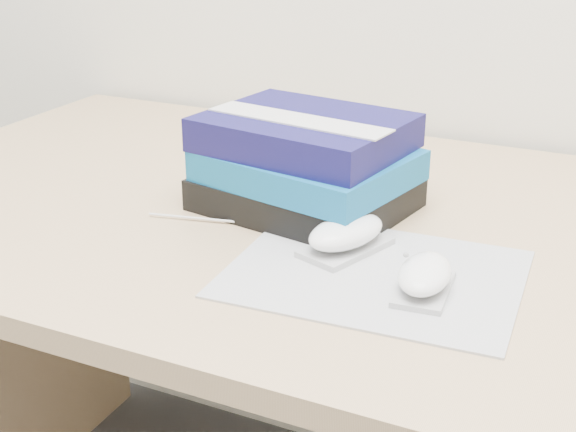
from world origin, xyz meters
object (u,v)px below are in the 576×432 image
at_px(mouse_rear, 346,235).
at_px(mouse_front, 425,276).
at_px(desk, 407,357).
at_px(pouch, 288,166).
at_px(book_stack, 306,164).

height_order(mouse_rear, mouse_front, mouse_rear).
bearing_deg(desk, mouse_rear, -102.28).
bearing_deg(mouse_rear, mouse_front, -28.22).
bearing_deg(mouse_rear, desk, 77.72).
xyz_separation_m(desk, pouch, (-0.17, -0.04, 0.28)).
height_order(book_stack, pouch, book_stack).
relative_size(desk, mouse_rear, 12.51).
bearing_deg(mouse_front, pouch, 142.83).
bearing_deg(pouch, book_stack, -27.66).
distance_m(desk, book_stack, 0.33).
height_order(desk, pouch, pouch).
relative_size(mouse_front, book_stack, 0.35).
bearing_deg(mouse_front, desk, 108.41).
xyz_separation_m(desk, mouse_rear, (-0.04, -0.17, 0.26)).
height_order(mouse_front, pouch, pouch).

